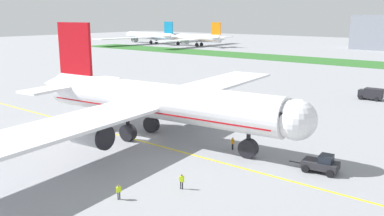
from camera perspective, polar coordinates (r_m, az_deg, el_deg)
The scene contains 12 objects.
ground_plane at distance 62.77m, azimuth -7.08°, elevation -4.26°, with size 600.00×600.00×0.00m, color gray.
apron_taxi_line at distance 62.35m, azimuth -7.51°, elevation -4.39°, with size 280.00×0.36×0.01m, color yellow.
grass_median_strip at distance 169.19m, azimuth 24.00°, elevation 5.47°, with size 320.00×24.00×0.10m, color #2D6628.
airliner_foreground at distance 61.35m, azimuth -5.47°, elevation 0.95°, with size 48.55×76.62×17.02m.
pushback_tug at distance 51.70m, azimuth 17.38°, elevation -7.35°, with size 5.97×3.04×2.21m.
ground_crew_wingwalker_port at distance 44.82m, azimuth -1.44°, elevation -9.86°, with size 0.55×0.40×1.69m.
ground_crew_marshaller_front at distance 57.50m, azimuth 5.61°, elevation -4.71°, with size 0.57×0.44×1.77m.
ground_crew_wingwalker_starboard at distance 43.11m, azimuth -10.05°, elevation -11.10°, with size 0.35×0.54×1.60m.
traffic_cone_near_nose at distance 69.53m, azimuth -23.39°, elevation -3.31°, with size 0.36×0.36×0.58m.
service_truck_fuel_bowser at distance 98.62m, azimuth 23.39°, elevation 1.85°, with size 4.96×2.76×2.54m.
parked_airliner_far_left at distance 270.13m, azimuth -5.64°, elevation 9.81°, with size 50.43×82.23×14.02m.
parked_airliner_far_centre at distance 246.33m, azimuth 0.60°, elevation 9.59°, with size 42.30×66.97×13.96m.
Camera 1 is at (43.50, -41.42, 18.25)m, focal length 38.79 mm.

